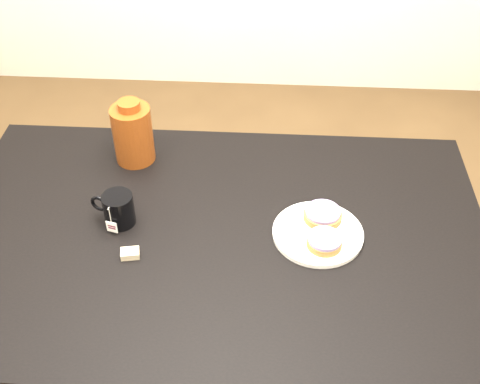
# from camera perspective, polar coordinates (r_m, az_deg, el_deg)

# --- Properties ---
(table) EXTENTS (1.40, 0.90, 0.75)m
(table) POSITION_cam_1_polar(r_m,az_deg,el_deg) (1.60, -2.24, -6.11)
(table) COLOR black
(table) RESTS_ON ground_plane
(plate) EXTENTS (0.23, 0.23, 0.02)m
(plate) POSITION_cam_1_polar(r_m,az_deg,el_deg) (1.55, 7.39, -3.85)
(plate) COLOR white
(plate) RESTS_ON table
(bagel_back) EXTENTS (0.14, 0.14, 0.03)m
(bagel_back) POSITION_cam_1_polar(r_m,az_deg,el_deg) (1.57, 7.85, -2.12)
(bagel_back) COLOR brown
(bagel_back) RESTS_ON plate
(bagel_front) EXTENTS (0.09, 0.09, 0.03)m
(bagel_front) POSITION_cam_1_polar(r_m,az_deg,el_deg) (1.50, 8.01, -4.65)
(bagel_front) COLOR brown
(bagel_front) RESTS_ON plate
(mug) EXTENTS (0.13, 0.10, 0.09)m
(mug) POSITION_cam_1_polar(r_m,az_deg,el_deg) (1.58, -11.49, -1.59)
(mug) COLOR black
(mug) RESTS_ON table
(teabag_pouch) EXTENTS (0.05, 0.04, 0.02)m
(teabag_pouch) POSITION_cam_1_polar(r_m,az_deg,el_deg) (1.51, -10.38, -5.76)
(teabag_pouch) COLOR #C6B793
(teabag_pouch) RESTS_ON table
(bagel_package) EXTENTS (0.12, 0.12, 0.20)m
(bagel_package) POSITION_cam_1_polar(r_m,az_deg,el_deg) (1.75, -10.13, 5.50)
(bagel_package) COLOR #56220B
(bagel_package) RESTS_ON table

